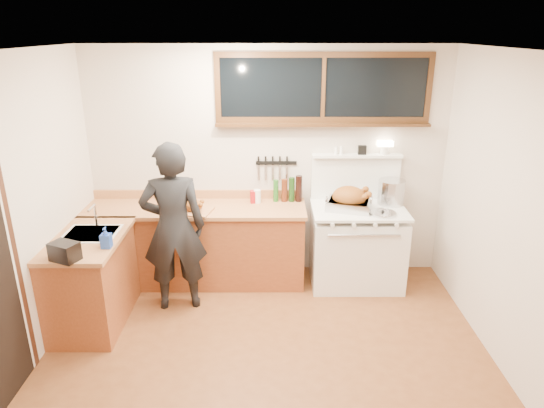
{
  "coord_description": "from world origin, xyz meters",
  "views": [
    {
      "loc": [
        0.04,
        -3.55,
        2.75
      ],
      "look_at": [
        0.05,
        0.85,
        1.15
      ],
      "focal_mm": 32.0,
      "sensor_mm": 36.0,
      "label": 1
    }
  ],
  "objects_px": {
    "man": "(174,228)",
    "roast_turkey": "(349,200)",
    "cutting_board": "(192,207)",
    "vintage_stove": "(356,244)"
  },
  "relations": [
    {
      "from": "man",
      "to": "roast_turkey",
      "type": "xyz_separation_m",
      "value": [
        1.82,
        0.47,
        0.13
      ]
    },
    {
      "from": "man",
      "to": "cutting_board",
      "type": "bearing_deg",
      "value": 70.41
    },
    {
      "from": "vintage_stove",
      "to": "man",
      "type": "xyz_separation_m",
      "value": [
        -1.93,
        -0.5,
        0.41
      ]
    },
    {
      "from": "vintage_stove",
      "to": "roast_turkey",
      "type": "distance_m",
      "value": 0.55
    },
    {
      "from": "vintage_stove",
      "to": "man",
      "type": "bearing_deg",
      "value": -165.37
    },
    {
      "from": "cutting_board",
      "to": "roast_turkey",
      "type": "height_order",
      "value": "roast_turkey"
    },
    {
      "from": "vintage_stove",
      "to": "cutting_board",
      "type": "distance_m",
      "value": 1.87
    },
    {
      "from": "vintage_stove",
      "to": "man",
      "type": "distance_m",
      "value": 2.04
    },
    {
      "from": "vintage_stove",
      "to": "cutting_board",
      "type": "relative_size",
      "value": 3.44
    },
    {
      "from": "man",
      "to": "roast_turkey",
      "type": "distance_m",
      "value": 1.88
    }
  ]
}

